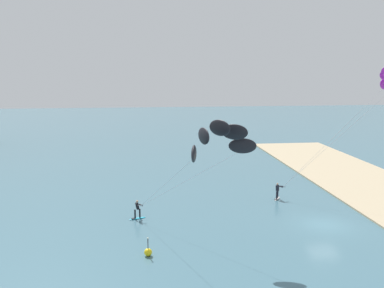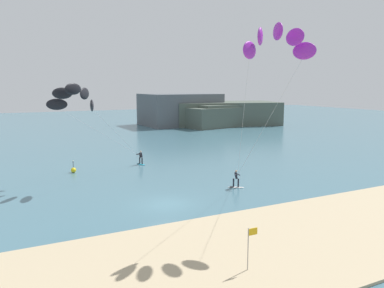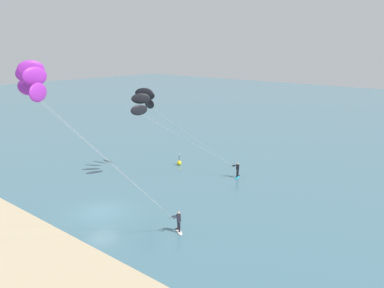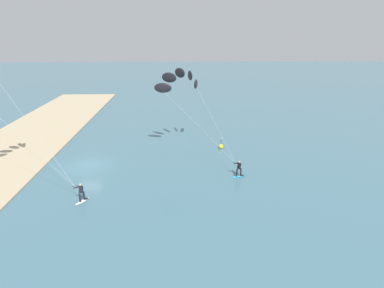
{
  "view_description": "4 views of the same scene",
  "coord_description": "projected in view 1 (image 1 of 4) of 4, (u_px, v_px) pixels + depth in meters",
  "views": [
    {
      "loc": [
        -33.98,
        15.31,
        12.95
      ],
      "look_at": [
        6.18,
        10.51,
        6.1
      ],
      "focal_mm": 41.29,
      "sensor_mm": 36.0,
      "label": 1
    },
    {
      "loc": [
        -11.51,
        -27.28,
        9.39
      ],
      "look_at": [
        5.29,
        5.77,
        3.72
      ],
      "focal_mm": 35.79,
      "sensor_mm": 36.0,
      "label": 2
    },
    {
      "loc": [
        28.09,
        -19.94,
        14.27
      ],
      "look_at": [
        4.44,
        6.98,
        5.52
      ],
      "focal_mm": 38.65,
      "sensor_mm": 36.0,
      "label": 3
    },
    {
      "loc": [
        31.84,
        9.96,
        13.61
      ],
      "look_at": [
        4.92,
        11.0,
        4.03
      ],
      "focal_mm": 29.9,
      "sensor_mm": 36.0,
      "label": 4
    }
  ],
  "objects": [
    {
      "name": "marker_buoy",
      "position": [
        148.0,
        252.0,
        30.95
      ],
      "size": [
        0.56,
        0.56,
        1.38
      ],
      "color": "yellow",
      "rests_on": "ground"
    },
    {
      "name": "ground_plane",
      "position": [
        324.0,
        225.0,
        37.22
      ],
      "size": [
        240.0,
        240.0,
        0.0
      ],
      "primitive_type": "plane",
      "color": "#426B7A"
    },
    {
      "name": "kitesurfer_mid_water",
      "position": [
        216.0,
        142.0,
        30.03
      ],
      "size": [
        11.2,
        9.35,
        9.63
      ],
      "color": "#23ADD1",
      "rests_on": "ground"
    },
    {
      "name": "kitesurfer_nearshore",
      "position": [
        384.0,
        84.0,
        40.72
      ],
      "size": [
        6.44,
        11.19,
        13.32
      ],
      "color": "white",
      "rests_on": "ground"
    }
  ]
}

